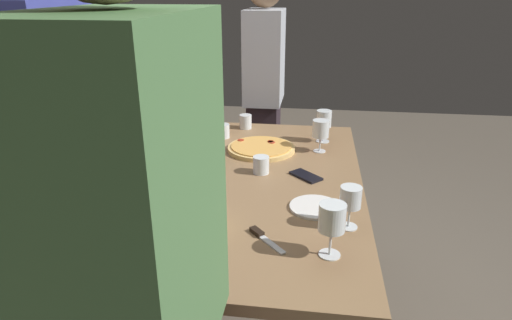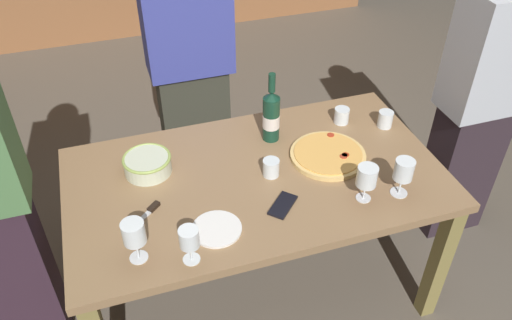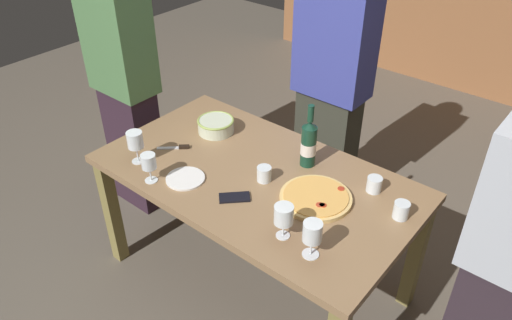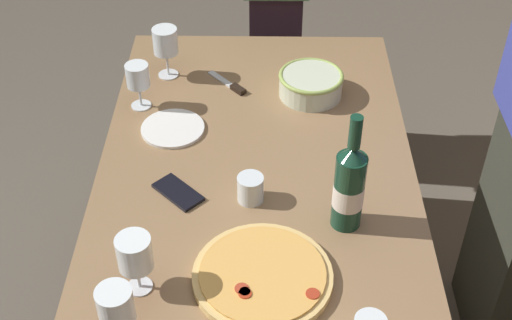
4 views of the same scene
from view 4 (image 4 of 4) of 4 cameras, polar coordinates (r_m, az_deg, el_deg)
dining_table at (r=2.00m, az=-0.00°, el=-3.89°), size 1.60×0.90×0.75m
pizza at (r=1.69m, az=0.53°, el=-9.39°), size 0.34×0.34×0.03m
serving_bowl at (r=2.26m, az=4.47°, el=6.22°), size 0.21×0.21×0.08m
wine_bottle at (r=1.76m, az=7.57°, el=-2.11°), size 0.08×0.08×0.34m
wine_glass_near_pizza at (r=2.20m, az=-9.58°, el=6.66°), size 0.07×0.07×0.15m
wine_glass_by_bottle at (r=1.53m, az=-11.29°, el=-11.72°), size 0.08×0.08×0.17m
wine_glass_far_left at (r=1.63m, az=-9.81°, el=-7.64°), size 0.08×0.08×0.16m
wine_glass_far_right at (r=2.33m, az=-7.36°, el=9.37°), size 0.08×0.08×0.17m
cup_ceramic at (r=1.87m, az=-0.45°, el=-2.33°), size 0.07×0.07×0.08m
side_plate at (r=2.14m, az=-6.77°, el=2.56°), size 0.19×0.19×0.01m
cell_phone at (r=1.92m, az=-6.35°, el=-2.62°), size 0.15×0.15×0.01m
pizza_knife at (r=2.31m, az=-2.02°, el=6.08°), size 0.14×0.13×0.02m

